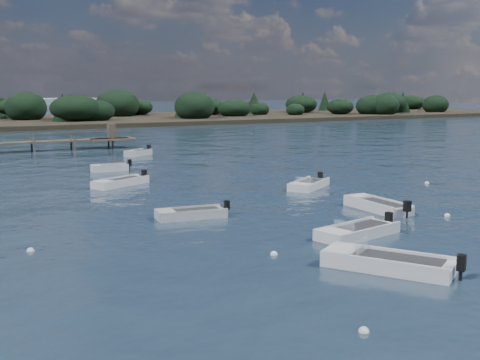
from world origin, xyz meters
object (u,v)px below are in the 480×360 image
dinghy_extra_b (121,184)px  dinghy_near_olive (387,265)px  dinghy_mid_grey (191,215)px  tender_far_grey_b (138,154)px  dinghy_extra_a (377,207)px  dinghy_mid_white_a (357,233)px  tender_far_white (110,169)px  dinghy_mid_white_b (309,186)px

dinghy_extra_b → dinghy_near_olive: 24.19m
dinghy_mid_grey → tender_far_grey_b: tender_far_grey_b is taller
dinghy_extra_b → tender_far_grey_b: (7.14, 17.50, 0.02)m
dinghy_near_olive → dinghy_extra_a: 11.40m
dinghy_near_olive → tender_far_grey_b: dinghy_near_olive is taller
dinghy_mid_grey → dinghy_mid_white_a: 9.01m
tender_far_grey_b → tender_far_white: (-5.74, -9.83, -0.01)m
dinghy_mid_grey → dinghy_mid_white_a: dinghy_mid_white_a is taller
dinghy_near_olive → tender_far_white: (-1.78, 31.65, -0.00)m
dinghy_extra_b → tender_far_white: bearing=79.7°
dinghy_extra_b → dinghy_mid_white_a: size_ratio=0.95×
dinghy_mid_white_b → dinghy_extra_a: size_ratio=0.92×
dinghy_extra_b → tender_far_white: tender_far_white is taller
dinghy_extra_b → tender_far_grey_b: size_ratio=1.36×
dinghy_mid_white_a → dinghy_extra_a: dinghy_extra_a is taller
dinghy_mid_white_a → dinghy_extra_a: 6.45m
dinghy_extra_b → dinghy_mid_white_b: dinghy_mid_white_b is taller
dinghy_extra_b → dinghy_mid_white_a: bearing=-74.2°
tender_far_grey_b → dinghy_mid_grey: bearing=-103.2°
dinghy_extra_a → dinghy_mid_grey: bearing=163.2°
dinghy_mid_white_b → tender_far_white: bearing=123.6°
dinghy_mid_white_b → tender_far_white: 17.67m
tender_far_white → dinghy_extra_a: (8.93, -22.77, 0.00)m
dinghy_extra_b → dinghy_near_olive: dinghy_near_olive is taller
tender_far_grey_b → tender_far_white: 11.38m
dinghy_mid_grey → dinghy_extra_a: (10.13, -3.06, 0.02)m
dinghy_mid_grey → dinghy_extra_a: bearing=-16.8°
tender_far_white → dinghy_near_olive: bearing=-86.8°
dinghy_near_olive → dinghy_mid_grey: bearing=104.0°
dinghy_mid_grey → tender_far_white: tender_far_white is taller
dinghy_mid_white_a → dinghy_extra_a: size_ratio=1.03×
dinghy_extra_b → dinghy_extra_a: (10.33, -15.09, 0.01)m
dinghy_mid_grey → dinghy_mid_white_b: size_ratio=0.95×
tender_far_grey_b → dinghy_extra_a: size_ratio=0.72×
dinghy_extra_b → dinghy_extra_a: bearing=-55.6°
dinghy_mid_white_b → tender_far_white: tender_far_white is taller
dinghy_near_olive → dinghy_mid_white_a: bearing=63.7°
dinghy_mid_white_b → dinghy_mid_white_a: dinghy_mid_white_b is taller
dinghy_extra_b → dinghy_mid_white_b: bearing=-32.3°
dinghy_mid_white_b → tender_far_grey_b: size_ratio=1.28×
dinghy_mid_white_b → dinghy_mid_white_a: size_ratio=0.90×
dinghy_mid_white_b → dinghy_extra_a: 8.09m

